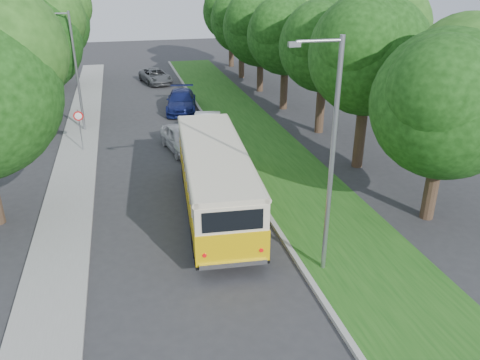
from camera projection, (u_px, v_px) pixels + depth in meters
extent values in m
plane|color=#2D2D30|center=(191.00, 249.00, 17.74)|extent=(120.00, 120.00, 0.00)
cube|color=gray|center=(248.00, 184.00, 22.95)|extent=(0.20, 70.00, 0.15)
cube|color=#1A4B14|center=(293.00, 180.00, 23.48)|extent=(4.50, 70.00, 0.13)
cube|color=gray|center=(68.00, 204.00, 21.07)|extent=(2.20, 70.00, 0.12)
cylinder|color=#332319|center=(432.00, 182.00, 19.34)|extent=(0.56, 0.56, 3.35)
sphere|color=black|center=(447.00, 104.00, 18.00)|extent=(5.85, 5.85, 5.85)
sphere|color=black|center=(465.00, 70.00, 18.27)|extent=(4.38, 4.38, 4.38)
sphere|color=black|center=(442.00, 91.00, 16.86)|extent=(4.09, 4.09, 4.09)
cylinder|color=#332319|center=(361.00, 128.00, 24.42)|extent=(0.56, 0.56, 4.26)
sphere|color=black|center=(369.00, 55.00, 22.87)|extent=(5.98, 5.98, 5.98)
sphere|color=black|center=(385.00, 27.00, 23.15)|extent=(4.49, 4.49, 4.49)
sphere|color=black|center=(361.00, 42.00, 21.71)|extent=(4.19, 4.19, 4.19)
cylinder|color=#332319|center=(321.00, 102.00, 29.86)|extent=(0.56, 0.56, 3.95)
sphere|color=black|center=(325.00, 46.00, 28.42)|extent=(5.61, 5.61, 5.61)
sphere|color=black|center=(337.00, 25.00, 28.68)|extent=(4.21, 4.21, 4.21)
sphere|color=black|center=(317.00, 36.00, 27.33)|extent=(3.92, 3.92, 3.92)
cylinder|color=#332319|center=(284.00, 84.00, 35.10)|extent=(0.56, 0.56, 3.86)
sphere|color=black|center=(286.00, 35.00, 33.68)|extent=(5.64, 5.64, 5.64)
sphere|color=black|center=(297.00, 18.00, 33.94)|extent=(4.23, 4.23, 4.23)
sphere|color=black|center=(278.00, 27.00, 32.58)|extent=(3.95, 3.95, 3.95)
cylinder|color=#332319|center=(260.00, 70.00, 40.45)|extent=(0.56, 0.56, 3.58)
sphere|color=black|center=(261.00, 28.00, 39.00)|extent=(6.36, 6.36, 6.36)
sphere|color=black|center=(272.00, 11.00, 39.30)|extent=(4.77, 4.77, 4.77)
sphere|color=black|center=(253.00, 19.00, 37.76)|extent=(4.45, 4.45, 4.45)
cylinder|color=#332319|center=(241.00, 58.00, 45.71)|extent=(0.56, 0.56, 3.68)
sphere|color=black|center=(242.00, 21.00, 44.29)|extent=(5.91, 5.91, 5.91)
sphere|color=black|center=(250.00, 7.00, 44.56)|extent=(4.43, 4.43, 4.43)
sphere|color=black|center=(234.00, 14.00, 43.14)|extent=(4.14, 4.14, 4.14)
cylinder|color=#332319|center=(231.00, 48.00, 51.03)|extent=(0.56, 0.56, 4.05)
sphere|color=black|center=(231.00, 12.00, 49.53)|extent=(5.97, 5.97, 5.97)
sphere|color=black|center=(239.00, 0.00, 49.81)|extent=(4.48, 4.48, 4.48)
sphere|color=black|center=(224.00, 5.00, 48.37)|extent=(4.18, 4.18, 4.18)
cylinder|color=#332319|center=(38.00, 99.00, 31.24)|extent=(0.56, 0.56, 3.68)
sphere|color=black|center=(27.00, 42.00, 29.73)|extent=(6.80, 6.80, 6.80)
sphere|color=black|center=(45.00, 18.00, 30.04)|extent=(5.10, 5.10, 5.10)
sphere|color=black|center=(4.00, 30.00, 28.40)|extent=(4.76, 4.76, 4.76)
cylinder|color=#332319|center=(56.00, 67.00, 41.86)|extent=(0.56, 0.56, 3.68)
sphere|color=black|center=(49.00, 23.00, 40.35)|extent=(6.80, 6.80, 6.80)
sphere|color=black|center=(62.00, 6.00, 40.66)|extent=(5.10, 5.10, 5.10)
sphere|color=black|center=(33.00, 14.00, 39.02)|extent=(4.76, 4.76, 4.76)
cylinder|color=gray|center=(332.00, 165.00, 14.86)|extent=(0.16, 0.16, 8.00)
cylinder|color=gray|center=(319.00, 41.00, 13.13)|extent=(1.40, 0.10, 0.10)
cube|color=gray|center=(294.00, 44.00, 12.99)|extent=(0.35, 0.16, 0.14)
cylinder|color=gray|center=(77.00, 74.00, 29.34)|extent=(0.16, 0.16, 7.50)
cylinder|color=gray|center=(56.00, 13.00, 27.72)|extent=(1.40, 0.10, 0.10)
cube|color=gray|center=(43.00, 15.00, 27.58)|extent=(0.35, 0.16, 0.14)
cylinder|color=gray|center=(81.00, 131.00, 26.85)|extent=(0.06, 0.06, 2.50)
cone|color=red|center=(78.00, 116.00, 26.44)|extent=(0.56, 0.02, 0.56)
cone|color=white|center=(78.00, 116.00, 26.43)|extent=(0.40, 0.02, 0.40)
imported|color=#B8B8BE|center=(182.00, 138.00, 27.27)|extent=(2.45, 4.46, 1.44)
imported|color=white|center=(207.00, 127.00, 29.22)|extent=(2.56, 4.81, 1.51)
imported|color=navy|center=(181.00, 101.00, 35.00)|extent=(2.93, 5.47, 1.51)
imported|color=#525559|center=(156.00, 76.00, 43.75)|extent=(3.14, 5.12, 1.32)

